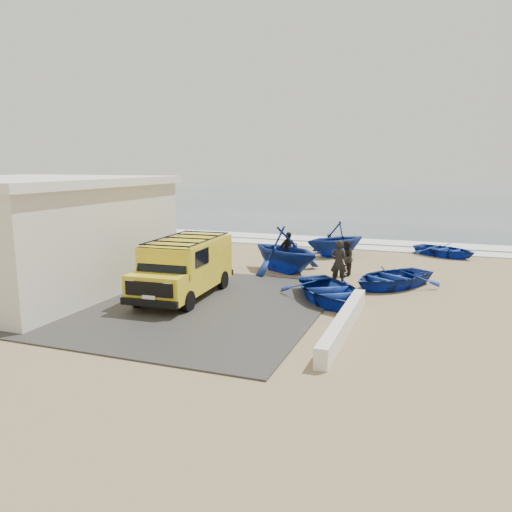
% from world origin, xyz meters
% --- Properties ---
extents(ground, '(160.00, 160.00, 0.00)m').
position_xyz_m(ground, '(0.00, 0.00, 0.00)').
color(ground, '#957D56').
extents(slab, '(12.00, 10.00, 0.05)m').
position_xyz_m(slab, '(-2.00, -2.00, 0.03)').
color(slab, '#393734').
rests_on(slab, ground).
extents(ocean, '(180.00, 88.00, 0.01)m').
position_xyz_m(ocean, '(0.00, 56.00, 0.00)').
color(ocean, '#385166').
rests_on(ocean, ground).
extents(surf_line, '(180.00, 1.60, 0.06)m').
position_xyz_m(surf_line, '(0.00, 12.00, 0.03)').
color(surf_line, white).
rests_on(surf_line, ground).
extents(surf_wash, '(180.00, 2.20, 0.04)m').
position_xyz_m(surf_wash, '(0.00, 14.50, 0.02)').
color(surf_wash, white).
rests_on(surf_wash, ground).
extents(building, '(8.40, 9.40, 4.30)m').
position_xyz_m(building, '(-7.50, -2.00, 2.16)').
color(building, silver).
rests_on(building, ground).
extents(parapet, '(0.35, 6.00, 0.55)m').
position_xyz_m(parapet, '(5.00, -3.00, 0.28)').
color(parapet, silver).
rests_on(parapet, ground).
extents(van, '(2.26, 5.15, 2.17)m').
position_xyz_m(van, '(-1.17, -1.11, 1.16)').
color(van, yellow).
rests_on(van, ground).
extents(boat_near_left, '(4.53, 4.89, 0.83)m').
position_xyz_m(boat_near_left, '(3.89, 0.03, 0.41)').
color(boat_near_left, navy).
rests_on(boat_near_left, ground).
extents(boat_near_right, '(4.42, 4.69, 0.79)m').
position_xyz_m(boat_near_right, '(5.78, 2.97, 0.40)').
color(boat_near_right, navy).
rests_on(boat_near_right, ground).
extents(boat_mid_left, '(5.06, 4.88, 2.05)m').
position_xyz_m(boat_mid_left, '(0.96, 4.28, 1.02)').
color(boat_mid_left, navy).
rests_on(boat_mid_left, ground).
extents(boat_far_left, '(4.59, 4.64, 1.85)m').
position_xyz_m(boat_far_left, '(2.37, 8.86, 0.92)').
color(boat_far_left, navy).
rests_on(boat_far_left, ground).
extents(boat_far_right, '(4.05, 3.74, 0.68)m').
position_xyz_m(boat_far_right, '(7.79, 10.84, 0.34)').
color(boat_far_right, navy).
rests_on(boat_far_right, ground).
extents(fisherman_front, '(0.69, 0.47, 1.85)m').
position_xyz_m(fisherman_front, '(3.76, 2.53, 0.92)').
color(fisherman_front, black).
rests_on(fisherman_front, ground).
extents(fisherman_middle, '(0.62, 0.78, 1.56)m').
position_xyz_m(fisherman_middle, '(3.73, 4.38, 0.78)').
color(fisherman_middle, black).
rests_on(fisherman_middle, ground).
extents(fisherman_back, '(0.96, 1.04, 1.71)m').
position_xyz_m(fisherman_back, '(0.89, 5.11, 0.85)').
color(fisherman_back, black).
rests_on(fisherman_back, ground).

